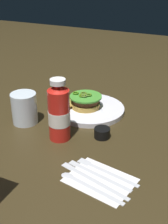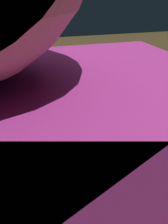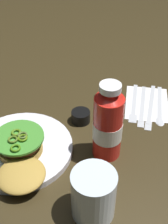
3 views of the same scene
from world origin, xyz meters
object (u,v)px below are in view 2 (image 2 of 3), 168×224
Objects in this scene: burger_sandwich at (33,108)px; condiment_cup at (93,127)px; fork_utensil at (138,155)px; spoon_utensil at (143,174)px; napkin at (150,165)px; ketchup_bottle at (57,118)px; steak_knife at (138,161)px; dinner_plate at (47,113)px; butter_knife at (141,167)px.

burger_sandwich is 3.82× the size of condiment_cup.
fork_utensil is 1.00× the size of spoon_utensil.
fork_utensil is (-0.22, 0.30, -0.03)m from burger_sandwich.
burger_sandwich is at bearing -53.56° from fork_utensil.
napkin is 0.05m from spoon_utensil.
steak_knife is at bearing 145.28° from ketchup_bottle.
ketchup_bottle reaches higher than dinner_plate.
fork_utensil is at bearing -73.65° from napkin.
burger_sandwich reaches higher than napkin.
steak_knife is at bearing 64.52° from fork_utensil.
steak_knife is (-0.17, 0.12, -0.09)m from ketchup_bottle.
dinner_plate is 1.38× the size of spoon_utensil.
condiment_cup is at bearing -76.89° from butter_knife.
condiment_cup reaches higher than steak_knife.
burger_sandwich reaches higher than fork_utensil.
dinner_plate is 1.21× the size of butter_knife.
burger_sandwich is 0.37m from fork_utensil.
burger_sandwich is 0.21m from condiment_cup.
dinner_plate is 0.19m from condiment_cup.
butter_knife is at bearing -105.62° from spoon_utensil.
dinner_plate is 1.37× the size of fork_utensil.
butter_knife is 1.14× the size of spoon_utensil.
ketchup_bottle is 1.02× the size of steak_knife.
steak_knife is at bearing 123.12° from burger_sandwich.
ketchup_bottle is 1.06× the size of spoon_utensil.
ketchup_bottle is 0.23m from steak_knife.
condiment_cup reaches higher than spoon_utensil.
dinner_plate is 0.41m from spoon_utensil.
burger_sandwich is at bearing -79.77° from ketchup_bottle.
dinner_plate is 0.39m from napkin.
ketchup_bottle is 0.23m from butter_knife.
steak_knife is (0.01, 0.02, 0.00)m from fork_utensil.
butter_knife is (0.01, 0.02, 0.00)m from steak_knife.
dinner_plate is at bearing -92.38° from ketchup_bottle.
steak_knife reaches higher than napkin.
ketchup_bottle reaches higher than napkin.
spoon_utensil is (-0.15, 0.38, -0.00)m from dinner_plate.
ketchup_bottle is at bearing -34.72° from steak_knife.
napkin is at bearing -139.40° from spoon_utensil.
butter_knife is at bearing 120.65° from burger_sandwich.
dinner_plate is 1.55× the size of napkin.
dinner_plate is at bearing -166.55° from burger_sandwich.
dinner_plate is 0.05m from burger_sandwich.
fork_utensil is (-0.06, 0.16, -0.01)m from condiment_cup.
steak_knife is at bearing -103.75° from butter_knife.
dinner_plate is 0.39m from butter_knife.
steak_knife is at bearing 106.37° from condiment_cup.
butter_knife is (0.02, 0.05, 0.00)m from fork_utensil.
condiment_cup is 0.17m from fork_utensil.
condiment_cup is at bearing -73.63° from steak_knife.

